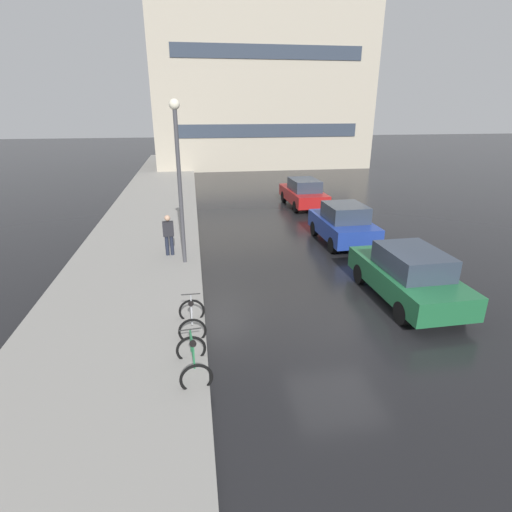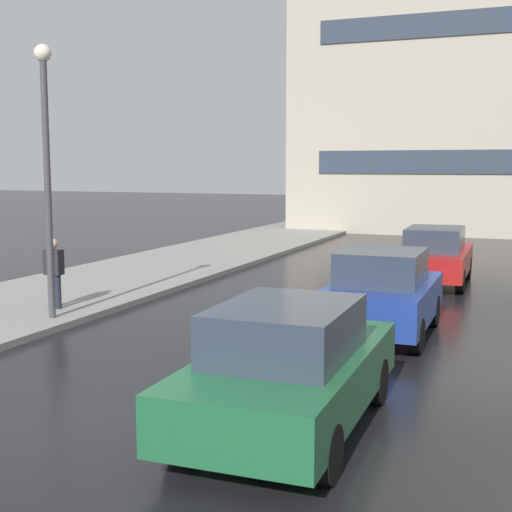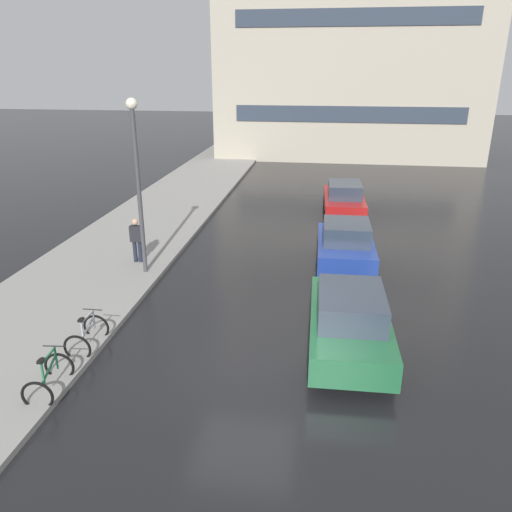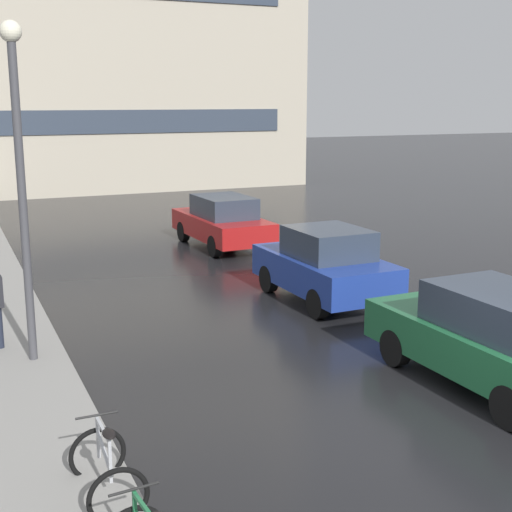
% 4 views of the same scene
% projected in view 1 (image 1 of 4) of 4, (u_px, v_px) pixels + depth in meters
% --- Properties ---
extents(ground_plane, '(140.00, 140.00, 0.00)m').
position_uv_depth(ground_plane, '(341.00, 324.00, 10.71)').
color(ground_plane, black).
extents(sidewalk_kerb, '(4.80, 60.00, 0.14)m').
position_uv_depth(sidewalk_kerb, '(147.00, 227.00, 19.05)').
color(sidewalk_kerb, gray).
rests_on(sidewalk_kerb, ground).
extents(bicycle_nearest, '(0.79, 1.18, 0.99)m').
position_uv_depth(bicycle_nearest, '(194.00, 361.00, 8.51)').
color(bicycle_nearest, black).
rests_on(bicycle_nearest, ground).
extents(bicycle_second, '(0.70, 1.10, 0.96)m').
position_uv_depth(bicycle_second, '(192.00, 319.00, 10.18)').
color(bicycle_second, black).
rests_on(bicycle_second, ground).
extents(car_green, '(1.97, 4.37, 1.63)m').
position_uv_depth(car_green, '(408.00, 275.00, 11.78)').
color(car_green, '#1E6038').
rests_on(car_green, ground).
extents(car_blue, '(1.95, 3.81, 1.69)m').
position_uv_depth(car_blue, '(343.00, 224.00, 16.81)').
color(car_blue, navy).
rests_on(car_blue, ground).
extents(car_red, '(1.93, 4.33, 1.60)m').
position_uv_depth(car_red, '(303.00, 193.00, 22.96)').
color(car_red, '#AD1919').
rests_on(car_red, ground).
extents(pedestrian, '(0.41, 0.26, 1.71)m').
position_uv_depth(pedestrian, '(169.00, 234.00, 15.01)').
color(pedestrian, '#1E2333').
rests_on(pedestrian, ground).
extents(streetlamp, '(0.35, 0.35, 5.72)m').
position_uv_depth(streetlamp, '(179.00, 168.00, 13.43)').
color(streetlamp, '#424247').
rests_on(streetlamp, ground).
extents(building_facade_main, '(19.45, 9.11, 19.27)m').
position_uv_depth(building_facade_main, '(260.00, 58.00, 36.72)').
color(building_facade_main, '#B2A893').
rests_on(building_facade_main, ground).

